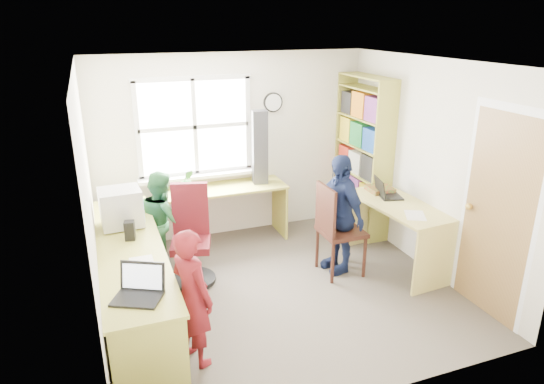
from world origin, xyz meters
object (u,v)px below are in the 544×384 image
at_px(potted_plant, 187,180).
at_px(person_green, 163,222).
at_px(cd_tower, 260,147).
at_px(person_red, 192,297).
at_px(wooden_chair, 335,227).
at_px(swivel_chair, 191,240).
at_px(l_desk, 159,288).
at_px(crt_monitor, 121,208).
at_px(laptop_right, 386,192).
at_px(person_navy, 339,214).
at_px(right_desk, 398,221).
at_px(laptop_left, 140,289).
at_px(bookshelf, 362,159).

xyz_separation_m(potted_plant, person_green, (-0.40, -0.52, -0.29)).
height_order(cd_tower, person_red, cd_tower).
height_order(wooden_chair, person_red, person_red).
relative_size(swivel_chair, person_green, 0.91).
distance_m(l_desk, wooden_chair, 2.07).
xyz_separation_m(crt_monitor, laptop_right, (3.01, -0.26, -0.12)).
relative_size(crt_monitor, laptop_right, 1.10).
height_order(crt_monitor, person_navy, person_navy).
xyz_separation_m(right_desk, laptop_left, (-3.01, -0.93, 0.24)).
bearing_deg(person_navy, swivel_chair, -110.23).
distance_m(swivel_chair, person_green, 0.44).
height_order(swivel_chair, cd_tower, cd_tower).
distance_m(wooden_chair, person_green, 1.96).
height_order(right_desk, bookshelf, bookshelf).
relative_size(swivel_chair, person_red, 0.89).
xyz_separation_m(bookshelf, swivel_chair, (-2.48, -0.59, -0.53)).
bearing_deg(crt_monitor, person_navy, -12.24).
bearing_deg(potted_plant, crt_monitor, -135.16).
bearing_deg(swivel_chair, cd_tower, 52.68).
bearing_deg(bookshelf, person_navy, -131.36).
distance_m(crt_monitor, cd_tower, 2.00).
height_order(crt_monitor, person_green, person_green).
relative_size(bookshelf, laptop_right, 5.39).
xyz_separation_m(wooden_chair, cd_tower, (-0.44, 1.29, 0.64)).
distance_m(l_desk, crt_monitor, 1.04).
xyz_separation_m(laptop_left, person_green, (0.43, 1.77, -0.21)).
distance_m(right_desk, potted_plant, 2.59).
distance_m(right_desk, person_red, 2.74).
relative_size(swivel_chair, laptop_left, 2.41).
distance_m(crt_monitor, person_green, 0.66).
bearing_deg(laptop_right, l_desk, 116.10).
relative_size(crt_monitor, person_red, 0.35).
distance_m(l_desk, laptop_left, 0.69).
relative_size(right_desk, bookshelf, 0.66).
bearing_deg(person_red, cd_tower, -58.87).
height_order(laptop_left, potted_plant, potted_plant).
height_order(right_desk, laptop_right, laptop_right).
bearing_deg(cd_tower, person_red, -112.77).
height_order(bookshelf, cd_tower, bookshelf).
distance_m(right_desk, wooden_chair, 0.79).
distance_m(laptop_left, laptop_right, 3.22).
xyz_separation_m(swivel_chair, laptop_left, (-0.68, -1.44, 0.34)).
relative_size(l_desk, person_red, 2.41).
bearing_deg(person_green, laptop_right, -112.05).
distance_m(l_desk, person_red, 0.57).
height_order(l_desk, crt_monitor, crt_monitor).
relative_size(wooden_chair, person_navy, 0.77).
relative_size(crt_monitor, laptop_left, 0.94).
height_order(right_desk, cd_tower, cd_tower).
xyz_separation_m(l_desk, person_green, (0.23, 1.21, 0.14)).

